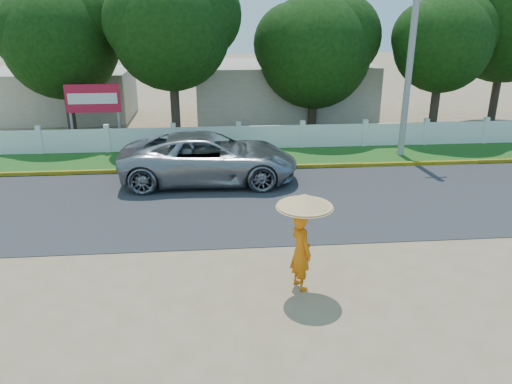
% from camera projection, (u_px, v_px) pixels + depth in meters
% --- Properties ---
extents(ground, '(120.00, 120.00, 0.00)m').
position_uv_depth(ground, '(263.00, 265.00, 13.02)').
color(ground, '#9E8460').
rests_on(ground, ground).
extents(road, '(60.00, 7.00, 0.02)m').
position_uv_depth(road, '(250.00, 201.00, 17.21)').
color(road, '#38383A').
rests_on(road, ground).
extents(grass_verge, '(60.00, 3.50, 0.03)m').
position_uv_depth(grass_verge, '(241.00, 158.00, 22.10)').
color(grass_verge, '#2D601E').
rests_on(grass_verge, ground).
extents(curb, '(40.00, 0.18, 0.16)m').
position_uv_depth(curb, '(243.00, 168.00, 20.49)').
color(curb, yellow).
rests_on(curb, ground).
extents(fence, '(40.00, 0.10, 1.10)m').
position_uv_depth(fence, '(239.00, 138.00, 23.26)').
color(fence, silver).
rests_on(fence, ground).
extents(building_near, '(10.00, 6.00, 3.20)m').
position_uv_depth(building_near, '(283.00, 91.00, 29.48)').
color(building_near, '#B7AD99').
rests_on(building_near, ground).
extents(building_far, '(8.00, 5.00, 2.80)m').
position_uv_depth(building_far, '(62.00, 95.00, 29.41)').
color(building_far, '#B7AD99').
rests_on(building_far, ground).
extents(utility_pole, '(0.28, 0.28, 7.87)m').
position_uv_depth(utility_pole, '(410.00, 66.00, 21.14)').
color(utility_pole, gray).
rests_on(utility_pole, ground).
extents(vehicle, '(6.76, 3.26, 1.86)m').
position_uv_depth(vehicle, '(209.00, 158.00, 18.94)').
color(vehicle, gray).
rests_on(vehicle, ground).
extents(monk_with_parasol, '(1.32, 1.32, 2.40)m').
position_uv_depth(monk_with_parasol, '(303.00, 228.00, 11.49)').
color(monk_with_parasol, '#D8650B').
rests_on(monk_with_parasol, ground).
extents(billboard, '(2.50, 0.13, 2.95)m').
position_uv_depth(billboard, '(93.00, 102.00, 23.17)').
color(billboard, gray).
rests_on(billboard, ground).
extents(tree_row, '(29.47, 8.43, 9.27)m').
position_uv_depth(tree_row, '(328.00, 33.00, 25.18)').
color(tree_row, '#473828').
rests_on(tree_row, ground).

